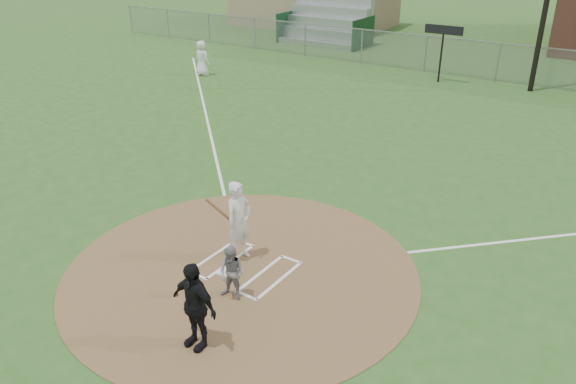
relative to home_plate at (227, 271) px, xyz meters
The scene contains 12 objects.
ground 0.35m from the home_plate, 45.65° to the left, with size 140.00×140.00×0.00m, color #2A551D.
dirt_circle 0.34m from the home_plate, 45.65° to the left, with size 8.40×8.40×0.02m, color brown.
home_plate is the anchor object (origin of this frame).
foul_line_third 12.74m from the home_plate, 133.45° to the left, with size 0.10×24.00×0.01m, color white.
catcher 1.22m from the home_plate, 43.60° to the right, with size 0.61×0.48×1.26m, color gray.
umpire 2.73m from the home_plate, 63.87° to the right, with size 1.09×0.45×1.86m, color black.
ondeck_player 20.08m from the home_plate, 133.09° to the left, with size 0.92×0.60×1.88m, color white.
batters_boxes 0.46m from the home_plate, 58.73° to the left, with size 2.08×1.88×0.01m.
batter_at_plate 1.22m from the home_plate, 101.43° to the left, with size 0.78×1.07×2.04m.
outfield_fence 22.27m from the home_plate, 89.38° to the left, with size 56.08×0.08×2.03m.
bleachers 29.40m from the home_plate, 115.76° to the left, with size 6.08×3.20×3.20m.
scoreboard_sign 20.70m from the home_plate, 96.31° to the left, with size 2.00×0.10×2.93m.
Camera 1 is at (7.18, -8.80, 7.41)m, focal length 35.00 mm.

